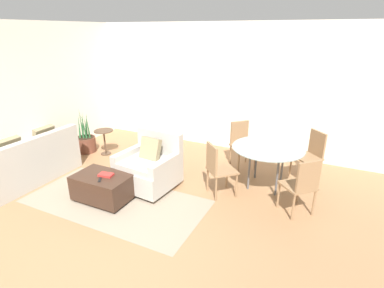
% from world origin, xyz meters
% --- Properties ---
extents(ground_plane, '(20.00, 20.00, 0.00)m').
position_xyz_m(ground_plane, '(0.00, 0.00, 0.00)').
color(ground_plane, '#936B47').
extents(wall_back, '(12.00, 0.06, 2.75)m').
position_xyz_m(wall_back, '(0.00, 3.91, 1.38)').
color(wall_back, white).
rests_on(wall_back, ground_plane).
extents(wall_left, '(0.06, 12.00, 2.75)m').
position_xyz_m(wall_left, '(-2.99, 1.50, 1.38)').
color(wall_left, white).
rests_on(wall_left, ground_plane).
extents(area_rug, '(2.89, 1.41, 0.01)m').
position_xyz_m(area_rug, '(-0.51, 0.85, 0.00)').
color(area_rug, gray).
rests_on(area_rug, ground_plane).
extents(couch, '(0.90, 1.74, 0.91)m').
position_xyz_m(couch, '(-2.42, 0.78, 0.31)').
color(couch, '#B2ADA3').
rests_on(couch, ground_plane).
extents(armchair, '(0.99, 0.95, 0.94)m').
position_xyz_m(armchair, '(-0.30, 1.53, 0.36)').
color(armchair, '#B2ADA3').
rests_on(armchair, ground_plane).
extents(ottoman, '(0.89, 0.58, 0.43)m').
position_xyz_m(ottoman, '(-0.72, 0.82, 0.24)').
color(ottoman, '#382319').
rests_on(ottoman, ground_plane).
extents(book_stack, '(0.24, 0.17, 0.03)m').
position_xyz_m(book_stack, '(-0.65, 0.85, 0.45)').
color(book_stack, '#B72D28').
rests_on(book_stack, ottoman).
extents(tv_remote_primary, '(0.11, 0.14, 0.01)m').
position_xyz_m(tv_remote_primary, '(-0.64, 0.69, 0.44)').
color(tv_remote_primary, black).
rests_on(tv_remote_primary, ottoman).
extents(potted_plant, '(0.43, 0.43, 1.00)m').
position_xyz_m(potted_plant, '(-2.48, 2.26, 0.22)').
color(potted_plant, brown).
rests_on(potted_plant, ground_plane).
extents(side_table, '(0.41, 0.41, 0.55)m').
position_xyz_m(side_table, '(-1.99, 2.33, 0.38)').
color(side_table, '#4C3828').
rests_on(side_table, ground_plane).
extents(dining_table, '(1.21, 1.21, 0.73)m').
position_xyz_m(dining_table, '(1.52, 2.41, 0.66)').
color(dining_table, '#8C9E99').
rests_on(dining_table, ground_plane).
extents(dining_chair_near_left, '(0.59, 0.59, 0.90)m').
position_xyz_m(dining_chair_near_left, '(0.87, 1.76, 0.52)').
color(dining_chair_near_left, '#93704C').
rests_on(dining_chair_near_left, ground_plane).
extents(dining_chair_near_right, '(0.59, 0.59, 0.90)m').
position_xyz_m(dining_chair_near_right, '(2.17, 1.76, 0.52)').
color(dining_chair_near_right, '#93704C').
rests_on(dining_chair_near_right, ground_plane).
extents(dining_chair_far_left, '(0.59, 0.59, 0.90)m').
position_xyz_m(dining_chair_far_left, '(0.87, 3.07, 0.52)').
color(dining_chair_far_left, '#93704C').
rests_on(dining_chair_far_left, ground_plane).
extents(dining_chair_far_right, '(0.59, 0.59, 0.90)m').
position_xyz_m(dining_chair_far_right, '(2.17, 3.07, 0.52)').
color(dining_chair_far_right, '#93704C').
rests_on(dining_chair_far_right, ground_plane).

